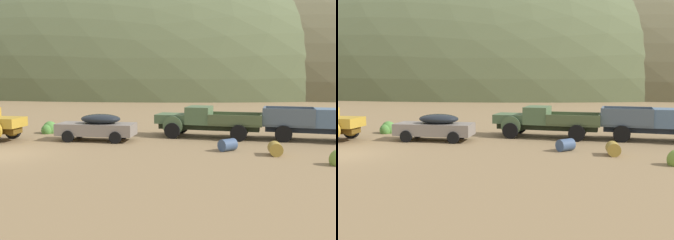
{
  "view_description": "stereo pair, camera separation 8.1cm",
  "coord_description": "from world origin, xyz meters",
  "views": [
    {
      "loc": [
        11.25,
        -15.78,
        3.64
      ],
      "look_at": [
        7.2,
        4.4,
        1.36
      ],
      "focal_mm": 40.59,
      "sensor_mm": 36.0,
      "label": 1
    },
    {
      "loc": [
        11.33,
        -15.77,
        3.64
      ],
      "look_at": [
        7.2,
        4.4,
        1.36
      ],
      "focal_mm": 40.59,
      "sensor_mm": 36.0,
      "label": 2
    }
  ],
  "objects": [
    {
      "name": "truck_chalk_blue",
      "position": [
        15.73,
        7.29,
        1.03
      ],
      "size": [
        6.16,
        2.68,
        1.91
      ],
      "rotation": [
        0.0,
        0.0,
        -0.1
      ],
      "color": "#262D39",
      "rests_on": "ground"
    },
    {
      "name": "hill_center",
      "position": [
        -17.44,
        64.75,
        0.0
      ],
      "size": [
        111.27,
        53.54,
        52.39
      ],
      "primitive_type": "ellipsoid",
      "color": "#56603D",
      "rests_on": "ground"
    },
    {
      "name": "hill_distant",
      "position": [
        27.33,
        70.83,
        0.0
      ],
      "size": [
        104.53,
        51.71,
        44.67
      ],
      "primitive_type": "ellipsoid",
      "color": "brown",
      "rests_on": "ground"
    },
    {
      "name": "bush_front_right",
      "position": [
        -1.4,
        7.04,
        0.24
      ],
      "size": [
        0.98,
        1.05,
        1.01
      ],
      "color": "#4C8438",
      "rests_on": "ground"
    },
    {
      "name": "car_primer_gray",
      "position": [
        2.71,
        4.86,
        0.81
      ],
      "size": [
        4.81,
        2.05,
        1.57
      ],
      "rotation": [
        0.0,
        0.0,
        3.18
      ],
      "color": "slate",
      "rests_on": "ground"
    },
    {
      "name": "oil_drum_by_truck",
      "position": [
        12.75,
        2.52,
        0.31
      ],
      "size": [
        0.67,
        0.92,
        0.63
      ],
      "color": "olive",
      "rests_on": "ground"
    },
    {
      "name": "ground_plane",
      "position": [
        0.0,
        0.0,
        0.0
      ],
      "size": [
        300.0,
        300.0,
        0.0
      ],
      "primitive_type": "plane",
      "color": "olive"
    },
    {
      "name": "truck_weathered_green",
      "position": [
        8.63,
        7.5,
        1.0
      ],
      "size": [
        6.59,
        2.91,
        1.89
      ],
      "rotation": [
        0.0,
        0.0,
        3.07
      ],
      "color": "#232B1B",
      "rests_on": "ground"
    },
    {
      "name": "oil_drum_tipped",
      "position": [
        10.49,
        3.19,
        0.3
      ],
      "size": [
        1.01,
        1.03,
        0.61
      ],
      "color": "#384C6B",
      "rests_on": "ground"
    }
  ]
}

